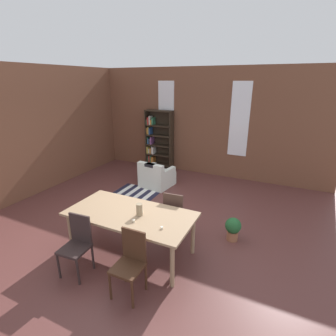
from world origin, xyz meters
name	(u,v)px	position (x,y,z in m)	size (l,w,h in m)	color
ground_plane	(140,227)	(0.00, 0.00, 0.00)	(9.64, 9.64, 0.00)	brown
back_wall_brick	(201,122)	(0.00, 3.77, 1.65)	(7.76, 0.12, 3.29)	brown
left_wall_brick	(16,135)	(-3.44, 0.00, 1.65)	(0.12, 8.42, 3.29)	brown
window_pane_0	(166,115)	(-1.18, 3.70, 1.81)	(0.55, 0.02, 2.14)	white
window_pane_1	(240,120)	(1.18, 3.70, 1.81)	(0.55, 0.02, 2.14)	white
dining_table	(130,217)	(0.29, -0.74, 0.70)	(2.16, 1.06, 0.78)	#9E7E5E
vase_on_table	(139,210)	(0.47, -0.74, 0.88)	(0.11, 0.11, 0.21)	#998466
tealight_candle_0	(142,212)	(0.47, -0.65, 0.80)	(0.04, 0.04, 0.04)	silver
tealight_candle_1	(134,221)	(0.50, -0.96, 0.80)	(0.04, 0.04, 0.04)	silver
tealight_candle_2	(162,228)	(0.99, -0.94, 0.79)	(0.04, 0.04, 0.03)	silver
dining_chair_far_right	(175,213)	(0.78, 0.02, 0.51)	(0.43, 0.43, 0.95)	#432E26
dining_chair_near_left	(77,243)	(-0.20, -1.49, 0.51)	(0.43, 0.43, 0.95)	#2F2221
dining_chair_near_right	(130,261)	(0.78, -1.49, 0.51)	(0.40, 0.40, 0.95)	#412617
bookshelf_tall	(158,140)	(-1.42, 3.53, 0.99)	(0.94, 0.30, 1.98)	#2D2319
armchair_white	(156,177)	(-0.72, 2.09, 0.28)	(0.89, 0.89, 0.75)	white
potted_plant_by_shelf	(233,228)	(1.82, 0.39, 0.26)	(0.30, 0.30, 0.46)	#9E6042
striped_rug	(138,192)	(-0.99, 1.50, 0.00)	(1.17, 0.78, 0.01)	#1E1E33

